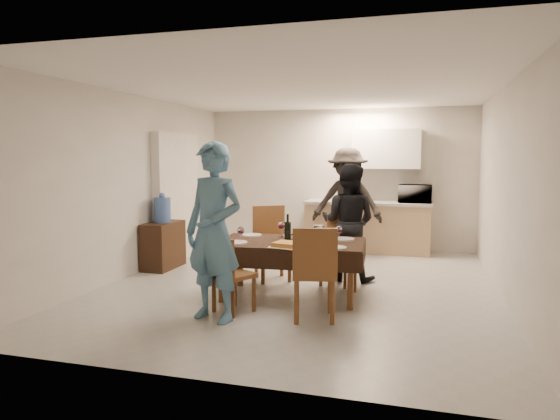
{
  "coord_description": "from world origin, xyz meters",
  "views": [
    {
      "loc": [
        1.51,
        -6.36,
        1.7
      ],
      "look_at": [
        -0.2,
        -0.3,
        1.03
      ],
      "focal_mm": 32.0,
      "sensor_mm": 36.0,
      "label": 1
    }
  ],
  "objects": [
    {
      "name": "dining_table",
      "position": [
        0.01,
        -0.58,
        0.65
      ],
      "size": [
        1.83,
        1.15,
        0.69
      ],
      "rotation": [
        0.0,
        0.0,
        0.07
      ],
      "color": "black",
      "rests_on": "floor"
    },
    {
      "name": "chair_near_right",
      "position": [
        0.46,
        -1.42,
        0.61
      ],
      "size": [
        0.55,
        0.55,
        0.54
      ],
      "rotation": [
        0.0,
        0.0,
        0.24
      ],
      "color": "brown",
      "rests_on": "floor"
    },
    {
      "name": "mushroom_dish",
      "position": [
        -0.04,
        -0.3,
        0.71
      ],
      "size": [
        0.22,
        0.22,
        0.04
      ],
      "primitive_type": "cylinder",
      "color": "white",
      "rests_on": "dining_table"
    },
    {
      "name": "wine_glass_c",
      "position": [
        -0.19,
        -0.28,
        0.79
      ],
      "size": [
        0.09,
        0.09,
        0.21
      ],
      "primitive_type": null,
      "color": "white",
      "rests_on": "dining_table"
    },
    {
      "name": "water_pitcher",
      "position": [
        0.36,
        -0.63,
        0.79
      ],
      "size": [
        0.14,
        0.14,
        0.22
      ],
      "primitive_type": "cylinder",
      "color": "white",
      "rests_on": "dining_table"
    },
    {
      "name": "chair_far_left",
      "position": [
        -0.44,
        0.08,
        0.62
      ],
      "size": [
        0.64,
        0.67,
        0.55
      ],
      "rotation": [
        0.0,
        0.0,
        3.7
      ],
      "color": "brown",
      "rests_on": "floor"
    },
    {
      "name": "wall_right",
      "position": [
        2.5,
        0.0,
        1.3
      ],
      "size": [
        0.02,
        6.0,
        2.6
      ],
      "primitive_type": "cube",
      "color": "silver",
      "rests_on": "floor"
    },
    {
      "name": "person_near",
      "position": [
        -0.54,
        -1.63,
        0.93
      ],
      "size": [
        0.78,
        0.61,
        1.87
      ],
      "primitive_type": "imported",
      "rotation": [
        0.0,
        0.0,
        -0.27
      ],
      "color": "teal",
      "rests_on": "floor"
    },
    {
      "name": "wine_glass_a",
      "position": [
        -0.54,
        -0.83,
        0.78
      ],
      "size": [
        0.09,
        0.09,
        0.19
      ],
      "primitive_type": null,
      "color": "white",
      "rests_on": "dining_table"
    },
    {
      "name": "chair_near_left",
      "position": [
        -0.44,
        -1.41,
        0.52
      ],
      "size": [
        0.52,
        0.54,
        0.46
      ],
      "rotation": [
        0.0,
        0.0,
        -0.47
      ],
      "color": "brown",
      "rests_on": "floor"
    },
    {
      "name": "person_far",
      "position": [
        0.56,
        0.47,
        0.81
      ],
      "size": [
        0.86,
        0.72,
        1.61
      ],
      "primitive_type": "imported",
      "rotation": [
        0.0,
        0.0,
        3.0
      ],
      "color": "black",
      "rests_on": "floor"
    },
    {
      "name": "ceiling",
      "position": [
        0.0,
        0.0,
        2.6
      ],
      "size": [
        5.0,
        6.0,
        0.02
      ],
      "primitive_type": "cube",
      "color": "white",
      "rests_on": "wall_back"
    },
    {
      "name": "wall_left",
      "position": [
        -2.5,
        0.0,
        1.3
      ],
      "size": [
        0.02,
        6.0,
        2.6
      ],
      "primitive_type": "cube",
      "color": "silver",
      "rests_on": "floor"
    },
    {
      "name": "plate_far_left",
      "position": [
        -0.59,
        -0.28,
        0.69
      ],
      "size": [
        0.26,
        0.26,
        0.01
      ],
      "primitive_type": "cylinder",
      "color": "white",
      "rests_on": "dining_table"
    },
    {
      "name": "salad_bowl",
      "position": [
        0.31,
        -0.4,
        0.72
      ],
      "size": [
        0.17,
        0.17,
        0.07
      ],
      "primitive_type": "cylinder",
      "color": "white",
      "rests_on": "dining_table"
    },
    {
      "name": "savoury_tart",
      "position": [
        0.11,
        -0.96,
        0.71
      ],
      "size": [
        0.5,
        0.42,
        0.05
      ],
      "primitive_type": "cube",
      "rotation": [
        0.0,
        0.0,
        -0.22
      ],
      "color": "#BF8138",
      "rests_on": "dining_table"
    },
    {
      "name": "console",
      "position": [
        -2.28,
        0.44,
        0.36
      ],
      "size": [
        0.38,
        0.77,
        0.71
      ],
      "primitive_type": "cube",
      "color": "black",
      "rests_on": "floor"
    },
    {
      "name": "person_kitchen",
      "position": [
        0.29,
        2.23,
        0.93
      ],
      "size": [
        1.21,
        0.69,
        1.87
      ],
      "primitive_type": "imported",
      "color": "black",
      "rests_on": "floor"
    },
    {
      "name": "kitchen_worktop",
      "position": [
        0.6,
        2.68,
        0.89
      ],
      "size": [
        2.24,
        0.64,
        0.05
      ],
      "primitive_type": "cube",
      "color": "#B1B0AB",
      "rests_on": "kitchen_base_cabinet"
    },
    {
      "name": "wall_back",
      "position": [
        0.0,
        3.0,
        1.3
      ],
      "size": [
        5.0,
        0.02,
        2.6
      ],
      "primitive_type": "cube",
      "color": "silver",
      "rests_on": "floor"
    },
    {
      "name": "wine_glass_b",
      "position": [
        0.56,
        -0.33,
        0.78
      ],
      "size": [
        0.08,
        0.08,
        0.18
      ],
      "primitive_type": null,
      "color": "white",
      "rests_on": "dining_table"
    },
    {
      "name": "stub_partition",
      "position": [
        -2.42,
        1.2,
        1.05
      ],
      "size": [
        0.15,
        1.4,
        2.1
      ],
      "primitive_type": "cube",
      "color": "silver",
      "rests_on": "floor"
    },
    {
      "name": "plate_near_left",
      "position": [
        -0.59,
        -0.88,
        0.69
      ],
      "size": [
        0.29,
        0.29,
        0.02
      ],
      "primitive_type": "cylinder",
      "color": "white",
      "rests_on": "dining_table"
    },
    {
      "name": "floor",
      "position": [
        0.0,
        0.0,
        0.0
      ],
      "size": [
        5.0,
        6.0,
        0.02
      ],
      "primitive_type": "cube",
      "color": "#A4A4A0",
      "rests_on": "ground"
    },
    {
      "name": "plate_far_right",
      "position": [
        0.61,
        -0.28,
        0.69
      ],
      "size": [
        0.27,
        0.27,
        0.02
      ],
      "primitive_type": "cylinder",
      "color": "white",
      "rests_on": "dining_table"
    },
    {
      "name": "upper_cabinet",
      "position": [
        0.9,
        2.82,
        1.85
      ],
      "size": [
        1.2,
        0.34,
        0.7
      ],
      "primitive_type": "cube",
      "color": "white",
      "rests_on": "wall_back"
    },
    {
      "name": "chair_far_right",
      "position": [
        0.46,
        0.09,
        0.56
      ],
      "size": [
        0.48,
        0.48,
        0.49
      ],
      "rotation": [
        0.0,
        0.0,
        2.98
      ],
      "color": "brown",
      "rests_on": "floor"
    },
    {
      "name": "plate_near_right",
      "position": [
        0.61,
        -0.88,
        0.69
      ],
      "size": [
        0.25,
        0.25,
        0.01
      ],
      "primitive_type": "cylinder",
      "color": "white",
      "rests_on": "dining_table"
    },
    {
      "name": "microwave",
      "position": [
        1.42,
        2.68,
        1.07
      ],
      "size": [
        0.57,
        0.39,
        0.32
      ],
      "primitive_type": "imported",
      "rotation": [
        0.0,
        0.0,
        3.14
      ],
      "color": "white",
      "rests_on": "kitchen_worktop"
    },
    {
      "name": "wall_front",
      "position": [
        0.0,
        -3.0,
        1.3
      ],
      "size": [
        5.0,
        0.02,
        2.6
      ],
      "primitive_type": "cube",
      "color": "silver",
      "rests_on": "floor"
    },
    {
      "name": "kitchen_base_cabinet",
      "position": [
        0.6,
        2.68,
        0.43
      ],
      "size": [
        2.2,
        0.6,
        0.86
      ],
      "primitive_type": "cube",
      "color": "tan",
      "rests_on": "floor"
    },
    {
      "name": "water_jug",
      "position": [
        -2.28,
        0.44,
        0.9
      ],
      "size": [
        0.25,
        0.25,
        0.38
      ],
      "primitive_type": "cylinder",
      "color": "#4B72C1",
      "rests_on": "console"
    },
    {
      "name": "wine_bottle",
      "position": [
        -0.04,
        -0.53,
        0.85
      ],
      "size": [
        0.08,
        0.08,
        0.33
      ],
      "primitive_type": null,
      "color": "black",
      "rests_on": "dining_table"
    }
  ]
}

